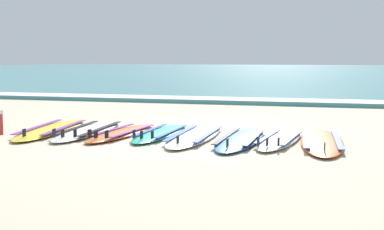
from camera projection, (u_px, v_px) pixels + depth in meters
ground_plane at (181, 135)px, 7.60m from camera, size 80.00×80.00×0.00m
sea at (299, 71)px, 41.20m from camera, size 80.00×60.00×0.10m
wave_foam_strip at (241, 101)px, 12.94m from camera, size 80.00×1.09×0.11m
surfboard_0 at (52, 129)px, 8.00m from camera, size 0.94×2.54×0.18m
surfboard_1 at (89, 130)px, 7.85m from camera, size 0.73×2.37×0.18m
surfboard_2 at (122, 133)px, 7.61m from camera, size 0.68×2.03×0.18m
surfboard_3 at (161, 133)px, 7.58m from camera, size 0.55×2.00×0.18m
surfboard_4 at (195, 136)px, 7.33m from camera, size 0.59×2.32×0.18m
surfboard_5 at (241, 139)px, 7.03m from camera, size 0.62×2.23×0.18m
surfboard_6 at (280, 140)px, 6.97m from camera, size 0.71×1.96×0.18m
surfboard_7 at (322, 142)px, 6.82m from camera, size 0.67×2.31×0.18m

